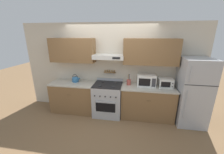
# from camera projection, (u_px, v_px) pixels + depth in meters

# --- Properties ---
(ground_plane) EXTENTS (16.00, 16.00, 0.00)m
(ground_plane) POSITION_uv_depth(u_px,v_px,m) (106.00, 119.00, 3.79)
(ground_plane) COLOR brown
(wall_back) EXTENTS (5.20, 0.46, 2.55)m
(wall_back) POSITION_uv_depth(u_px,v_px,m) (111.00, 62.00, 3.91)
(wall_back) COLOR beige
(wall_back) RESTS_ON ground_plane
(counter_left) EXTENTS (1.29, 0.64, 0.89)m
(counter_left) POSITION_uv_depth(u_px,v_px,m) (74.00, 97.00, 4.12)
(counter_left) COLOR brown
(counter_left) RESTS_ON ground_plane
(counter_right) EXTENTS (1.41, 0.64, 0.89)m
(counter_right) POSITION_uv_depth(u_px,v_px,m) (147.00, 102.00, 3.79)
(counter_right) COLOR brown
(counter_right) RESTS_ON ground_plane
(stove_range) EXTENTS (0.77, 0.71, 0.99)m
(stove_range) POSITION_uv_depth(u_px,v_px,m) (108.00, 99.00, 3.92)
(stove_range) COLOR #ADAFB5
(stove_range) RESTS_ON ground_plane
(refrigerator) EXTENTS (0.69, 0.76, 1.71)m
(refrigerator) POSITION_uv_depth(u_px,v_px,m) (192.00, 92.00, 3.44)
(refrigerator) COLOR #ADAFB5
(refrigerator) RESTS_ON ground_plane
(tea_kettle) EXTENTS (0.24, 0.19, 0.23)m
(tea_kettle) POSITION_uv_depth(u_px,v_px,m) (75.00, 79.00, 4.04)
(tea_kettle) COLOR teal
(tea_kettle) RESTS_ON counter_left
(microwave) EXTENTS (0.49, 0.38, 0.31)m
(microwave) POSITION_uv_depth(u_px,v_px,m) (146.00, 80.00, 3.72)
(microwave) COLOR white
(microwave) RESTS_ON counter_right
(utensil_crock) EXTENTS (0.11, 0.11, 0.31)m
(utensil_crock) POSITION_uv_depth(u_px,v_px,m) (129.00, 82.00, 3.80)
(utensil_crock) COLOR #B24C42
(utensil_crock) RESTS_ON counter_right
(toaster_oven) EXTENTS (0.36, 0.31, 0.24)m
(toaster_oven) POSITION_uv_depth(u_px,v_px,m) (166.00, 83.00, 3.64)
(toaster_oven) COLOR white
(toaster_oven) RESTS_ON counter_right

